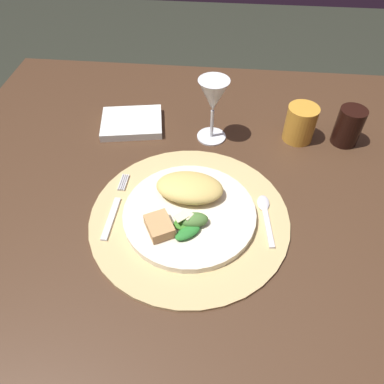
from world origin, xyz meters
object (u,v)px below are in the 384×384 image
Objects in this scene: wine_glass at (213,98)px; dining_table at (204,233)px; fork at (115,208)px; dinner_plate at (189,213)px; spoon at (265,212)px; amber_tumbler at (300,123)px; dark_tumbler at (349,126)px; napkin at (132,123)px.

dining_table is at bearing -90.07° from wine_glass.
dinner_plate is at bearing -0.97° from fork.
amber_tumbler is at bearing 70.88° from spoon.
spoon reaches higher than fork.
spoon is (0.12, -0.06, 0.16)m from dining_table.
spoon is at bearing -25.99° from dining_table.
wine_glass is at bearing -177.42° from dark_tumbler.
amber_tumbler is (0.08, 0.25, 0.03)m from spoon.
wine_glass is (-0.12, 0.23, 0.10)m from spoon.
wine_glass reaches higher than dining_table.
dining_table is 7.06× the size of fork.
amber_tumbler is at bearing 49.40° from dinner_plate.
spoon is 0.26m from amber_tumbler.
napkin is at bearing 178.71° from dark_tumbler.
napkin is 0.51m from dark_tumbler.
napkin is (-0.17, 0.28, -0.00)m from dinner_plate.
wine_glass is at bearing -7.31° from napkin.
spoon is 1.42× the size of dark_tumbler.
wine_glass is 1.70× the size of dark_tumbler.
dark_tumbler is (0.11, -0.00, 0.00)m from amber_tumbler.
dining_table is 14.17× the size of amber_tumbler.
spoon is (0.29, 0.02, 0.00)m from fork.
wine_glass is (0.03, 0.25, 0.09)m from dinner_plate.
spoon is at bearing -109.12° from amber_tumbler.
fork is 1.35× the size of spoon.
amber_tumbler reaches higher than spoon.
fork is at bearing 179.03° from dinner_plate.
spoon is 0.41m from napkin.
amber_tumbler is at bearing -1.25° from napkin.
dining_table is 13.57× the size of dark_tumbler.
dining_table is 8.26× the size of napkin.
dining_table is 9.53× the size of spoon.
napkin is (-0.32, 0.25, 0.00)m from spoon.
dining_table is at bearing 154.01° from spoon.
spoon is at bearing -62.74° from wine_glass.
dining_table is at bearing 24.11° from fork.
dinner_plate reaches higher than napkin.
amber_tumbler is at bearing 178.59° from dark_tumbler.
fork is 2.01× the size of amber_tumbler.
dark_tumbler is (0.51, -0.01, 0.04)m from napkin.
amber_tumbler is at bearing 4.69° from wine_glass.
dinner_plate is 0.15m from fork.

